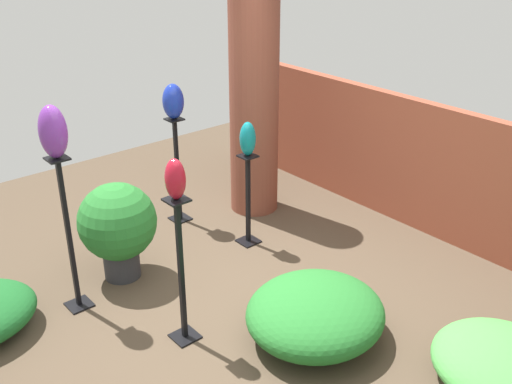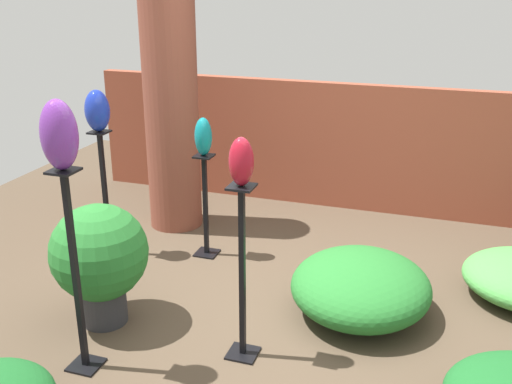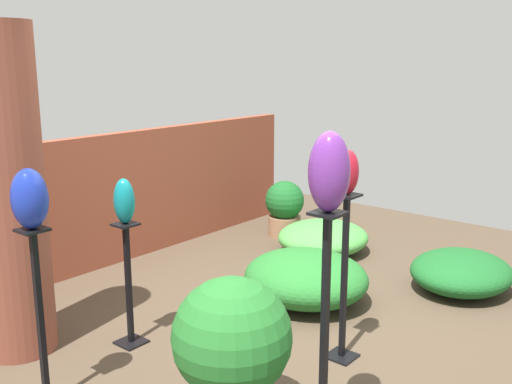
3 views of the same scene
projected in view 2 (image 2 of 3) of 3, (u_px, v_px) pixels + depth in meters
name	position (u px, v px, depth m)	size (l,w,h in m)	color
ground_plane	(273.00, 318.00, 4.47)	(8.00, 8.00, 0.00)	#4C3D2D
brick_wall_back	(340.00, 146.00, 6.40)	(5.60, 0.12, 1.36)	brown
brick_pillar	(171.00, 110.00, 5.76)	(0.52, 0.52, 2.36)	brown
pedestal_ruby	(242.00, 281.00, 3.86)	(0.20, 0.20, 1.21)	black
pedestal_violet	(76.00, 281.00, 3.71)	(0.20, 0.20, 1.36)	black
pedestal_cobalt	(106.00, 199.00, 5.34)	(0.20, 0.20, 1.15)	black
pedestal_teal	(206.00, 211.00, 5.34)	(0.20, 0.20, 0.94)	black
art_vase_ruby	(241.00, 162.00, 3.58)	(0.16, 0.15, 0.30)	maroon
art_vase_violet	(59.00, 135.00, 3.39)	(0.22, 0.21, 0.41)	#6B2D8C
art_vase_cobalt	(97.00, 111.00, 5.07)	(0.21, 0.22, 0.36)	#192D9E
art_vase_teal	(203.00, 137.00, 5.11)	(0.15, 0.16, 0.33)	#0F727A
potted_plant_mid_left	(100.00, 256.00, 4.25)	(0.70, 0.70, 0.91)	#2D2D33
foliage_bed_rear	(361.00, 286.00, 4.47)	(1.04, 1.11, 0.45)	#236B28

